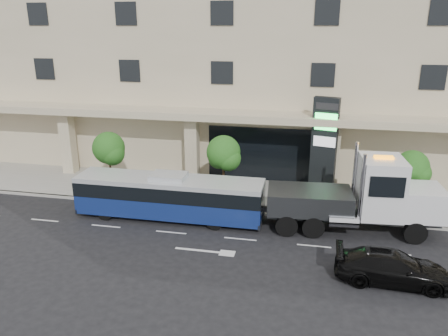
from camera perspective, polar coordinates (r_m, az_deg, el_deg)
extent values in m
plane|color=black|center=(25.74, 2.70, -7.74)|extent=(120.00, 120.00, 0.00)
cube|color=gray|center=(30.24, 4.19, -3.52)|extent=(120.00, 6.00, 0.15)
cube|color=gray|center=(27.50, 3.36, -5.80)|extent=(120.00, 0.30, 0.15)
cube|color=tan|center=(38.56, 6.70, 16.25)|extent=(60.00, 15.00, 20.00)
cube|color=tan|center=(30.49, 4.86, 6.71)|extent=(60.00, 2.80, 0.50)
cube|color=black|center=(32.36, 4.97, 1.81)|extent=(8.00, 0.12, 4.00)
cube|color=tan|center=(36.02, -19.71, 3.24)|extent=(0.90, 0.90, 4.90)
cube|color=tan|center=(32.06, -4.17, 2.52)|extent=(0.90, 0.90, 4.90)
cube|color=tan|center=(30.96, 13.96, 1.44)|extent=(0.90, 0.90, 4.90)
cylinder|color=#422B19|center=(31.26, -14.58, -0.47)|extent=(0.14, 0.14, 2.80)
sphere|color=#234F16|center=(30.77, -14.84, 2.56)|extent=(2.20, 2.20, 2.20)
sphere|color=#234F16|center=(30.53, -14.36, 1.86)|extent=(1.65, 1.65, 1.65)
sphere|color=#234F16|center=(31.18, -15.12, 1.98)|extent=(1.54, 1.54, 1.54)
cylinder|color=#422B19|center=(28.71, -0.07, -1.39)|extent=(0.14, 0.14, 2.94)
sphere|color=#234F16|center=(28.15, -0.07, 2.08)|extent=(2.20, 2.20, 2.20)
sphere|color=#234F16|center=(28.00, 0.55, 1.26)|extent=(1.65, 1.65, 1.65)
sphere|color=#234F16|center=(28.52, -0.58, 1.41)|extent=(1.54, 1.54, 1.54)
cylinder|color=#422B19|center=(28.86, 22.94, -3.02)|extent=(0.14, 0.14, 2.73)
sphere|color=#234F16|center=(28.33, 23.35, 0.15)|extent=(2.00, 2.00, 2.00)
sphere|color=#234F16|center=(28.32, 24.04, -0.62)|extent=(1.50, 1.50, 1.50)
sphere|color=#234F16|center=(28.57, 22.59, -0.44)|extent=(1.40, 1.40, 1.40)
cylinder|color=black|center=(27.41, -15.24, -5.64)|extent=(0.94, 0.28, 0.94)
cylinder|color=black|center=(29.04, -13.54, -4.12)|extent=(0.94, 0.28, 0.94)
cylinder|color=black|center=(25.24, -1.23, -7.08)|extent=(0.94, 0.28, 0.94)
cylinder|color=black|center=(27.00, -0.31, -5.33)|extent=(0.94, 0.28, 0.94)
cube|color=navy|center=(26.70, -7.10, -4.77)|extent=(11.29, 2.38, 1.13)
cube|color=black|center=(26.33, -7.19, -2.79)|extent=(11.29, 2.42, 0.85)
cube|color=#B5B9BE|center=(26.13, -7.24, -1.64)|extent=(11.29, 2.38, 0.28)
cube|color=#B5B9BE|center=(26.04, -7.26, -1.06)|extent=(2.07, 1.51, 0.28)
cube|color=#2D3033|center=(29.05, -17.63, -4.58)|extent=(0.15, 2.35, 0.28)
cube|color=#2D3033|center=(25.76, 4.91, -6.72)|extent=(0.15, 2.35, 0.28)
cube|color=#2D3033|center=(26.03, 16.28, -6.02)|extent=(9.59, 1.82, 0.45)
cube|color=silver|center=(26.47, 24.32, -4.04)|extent=(2.43, 2.74, 1.68)
cube|color=silver|center=(26.83, 26.61, -4.08)|extent=(0.24, 2.24, 1.35)
cube|color=silver|center=(25.62, 19.75, -2.30)|extent=(2.44, 2.96, 3.25)
cube|color=black|center=(25.71, 22.18, -1.32)|extent=(0.28, 2.47, 1.35)
cylinder|color=silver|center=(24.14, 17.54, -2.60)|extent=(0.22, 0.22, 3.81)
cylinder|color=silver|center=(26.43, 16.67, -0.71)|extent=(0.22, 0.22, 3.81)
cube|color=#2D3033|center=(25.41, 11.07, -4.14)|extent=(4.90, 3.03, 1.23)
cube|color=#2D3033|center=(25.62, 4.94, -5.29)|extent=(1.81, 0.44, 0.25)
cube|color=#2D3033|center=(25.83, 3.41, -6.14)|extent=(0.43, 2.03, 0.20)
cube|color=orange|center=(25.11, 20.15, 1.30)|extent=(1.04, 0.47, 0.16)
cylinder|color=black|center=(25.82, 23.68, -7.77)|extent=(1.26, 0.45, 1.23)
cylinder|color=black|center=(27.88, 22.41, -5.68)|extent=(1.26, 0.45, 1.23)
cylinder|color=black|center=(24.81, 11.58, -7.58)|extent=(1.26, 0.45, 1.23)
cylinder|color=black|center=(26.95, 11.26, -5.41)|extent=(1.26, 0.45, 1.23)
cylinder|color=black|center=(24.73, 8.18, -7.47)|extent=(1.26, 0.45, 1.23)
cylinder|color=black|center=(26.87, 8.15, -5.30)|extent=(1.26, 0.45, 1.23)
imported|color=black|center=(21.79, 21.15, -12.00)|extent=(5.19, 2.23, 1.49)
cube|color=black|center=(29.92, 12.91, 2.70)|extent=(1.75, 0.95, 6.67)
cube|color=#29F95B|center=(29.20, 13.16, 5.90)|extent=(1.42, 0.41, 1.11)
cube|color=silver|center=(29.50, 12.97, 3.37)|extent=(1.42, 0.41, 0.67)
cube|color=#262628|center=(29.01, 13.30, 7.82)|extent=(1.42, 0.41, 0.44)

